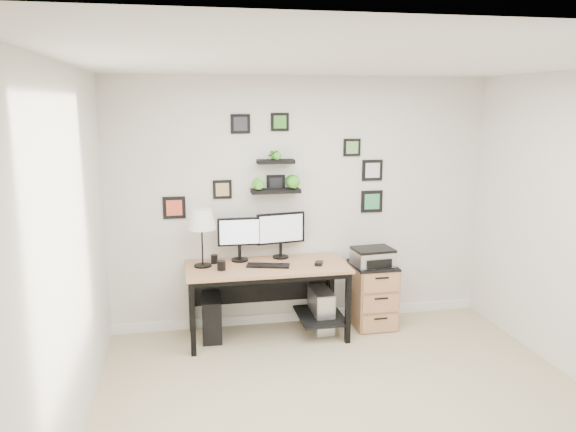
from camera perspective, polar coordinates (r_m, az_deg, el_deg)
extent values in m
plane|color=#BFAF89|center=(4.52, 7.24, -19.77)|extent=(4.00, 4.00, 0.00)
plane|color=silver|center=(3.87, 8.25, 15.25)|extent=(4.00, 4.00, 0.00)
plane|color=silver|center=(5.88, 1.47, 1.35)|extent=(4.00, 0.00, 4.00)
plane|color=silver|center=(2.33, 24.34, -16.19)|extent=(4.00, 0.00, 4.00)
plane|color=silver|center=(3.87, -21.73, -4.92)|extent=(0.00, 4.00, 4.00)
cube|color=white|center=(6.21, 1.44, -10.09)|extent=(4.00, 0.03, 0.10)
cube|color=#B27E54|center=(5.58, -2.13, -5.19)|extent=(1.60, 0.70, 0.03)
cube|color=black|center=(5.59, -2.13, -5.58)|extent=(1.54, 0.64, 0.05)
cube|color=black|center=(5.98, -2.61, -6.81)|extent=(1.44, 0.02, 0.41)
cube|color=black|center=(5.87, 3.30, -10.08)|extent=(0.45, 0.63, 0.03)
cube|color=black|center=(5.36, -9.66, -10.31)|extent=(0.05, 0.05, 0.72)
cube|color=black|center=(5.92, -9.82, -8.17)|extent=(0.05, 0.05, 0.72)
cube|color=black|center=(5.59, 6.11, -9.29)|extent=(0.05, 0.05, 0.72)
cube|color=black|center=(6.13, 4.45, -7.35)|extent=(0.05, 0.05, 0.72)
cylinder|color=black|center=(5.75, -4.92, -4.46)|extent=(0.18, 0.18, 0.02)
cylinder|color=black|center=(5.73, -4.94, -3.72)|extent=(0.04, 0.04, 0.15)
cube|color=black|center=(5.67, -4.97, -1.60)|extent=(0.44, 0.04, 0.29)
cube|color=silver|center=(5.66, -4.95, -1.64)|extent=(0.40, 0.01, 0.25)
cylinder|color=black|center=(5.84, -0.75, -4.18)|extent=(0.19, 0.19, 0.02)
cylinder|color=black|center=(5.82, -0.75, -3.48)|extent=(0.04, 0.04, 0.15)
cube|color=black|center=(5.76, -0.74, -1.24)|extent=(0.51, 0.11, 0.32)
cube|color=silver|center=(5.74, -0.68, -1.28)|extent=(0.46, 0.08, 0.28)
cube|color=black|center=(5.54, -2.03, -5.05)|extent=(0.44, 0.24, 0.02)
cube|color=black|center=(5.59, 3.15, -4.82)|extent=(0.11, 0.13, 0.03)
cylinder|color=black|center=(5.60, -8.64, -5.00)|extent=(0.17, 0.17, 0.02)
cylinder|color=black|center=(5.54, -8.72, -2.40)|extent=(0.02, 0.02, 0.52)
cone|color=white|center=(5.49, -8.79, -0.32)|extent=(0.28, 0.28, 0.19)
cylinder|color=black|center=(5.45, -6.78, -5.01)|extent=(0.08, 0.08, 0.09)
cylinder|color=black|center=(5.68, -7.50, -4.37)|extent=(0.07, 0.07, 0.09)
cube|color=black|center=(5.78, -7.75, -10.16)|extent=(0.21, 0.44, 0.43)
cube|color=gray|center=(5.92, 3.38, -9.49)|extent=(0.19, 0.44, 0.44)
cube|color=silver|center=(5.73, 3.93, -10.25)|extent=(0.17, 0.01, 0.41)
cube|color=#B27E54|center=(6.07, 8.55, -7.97)|extent=(0.42, 0.50, 0.65)
cube|color=black|center=(5.97, 8.64, -4.94)|extent=(0.43, 0.51, 0.02)
cube|color=#B27E54|center=(5.93, 9.33, -10.75)|extent=(0.39, 0.02, 0.18)
cylinder|color=black|center=(5.89, 9.40, -10.26)|extent=(0.14, 0.02, 0.02)
cube|color=#B27E54|center=(5.85, 9.40, -8.79)|extent=(0.39, 0.02, 0.18)
cylinder|color=black|center=(5.81, 9.47, -8.27)|extent=(0.14, 0.02, 0.02)
cube|color=#B27E54|center=(5.78, 9.47, -6.77)|extent=(0.39, 0.02, 0.18)
cylinder|color=black|center=(5.75, 9.54, -6.24)|extent=(0.14, 0.02, 0.02)
cube|color=silver|center=(5.91, 8.62, -4.22)|extent=(0.42, 0.34, 0.15)
cube|color=black|center=(5.88, 8.64, -3.38)|extent=(0.42, 0.34, 0.03)
cube|color=black|center=(5.77, 9.28, -4.86)|extent=(0.27, 0.04, 0.09)
cube|color=black|center=(5.71, -1.27, 2.57)|extent=(0.50, 0.18, 0.04)
cube|color=black|center=(5.67, -1.26, 5.55)|extent=(0.38, 0.15, 0.04)
imported|color=green|center=(5.67, -2.97, 4.06)|extent=(0.15, 0.12, 0.27)
imported|color=green|center=(5.72, 0.41, 4.16)|extent=(0.15, 0.15, 0.27)
imported|color=green|center=(5.65, -1.27, 7.04)|extent=(0.13, 0.09, 0.25)
cube|color=black|center=(5.93, 6.51, 6.93)|extent=(0.18, 0.02, 0.18)
cube|color=#60A249|center=(5.92, 6.55, 6.92)|extent=(0.13, 0.00, 0.13)
cube|color=black|center=(6.03, 8.56, 4.62)|extent=(0.22, 0.02, 0.22)
cube|color=silver|center=(6.02, 8.59, 4.60)|extent=(0.16, 0.00, 0.16)
cube|color=black|center=(6.08, 8.51, 1.47)|extent=(0.24, 0.02, 0.24)
cube|color=#338D54|center=(6.07, 8.54, 1.45)|extent=(0.17, 0.00, 0.17)
cube|color=black|center=(5.68, -4.86, 9.31)|extent=(0.19, 0.02, 0.19)
cube|color=#27292F|center=(5.67, -4.85, 9.31)|extent=(0.14, 0.00, 0.14)
cube|color=black|center=(5.74, -0.83, 9.53)|extent=(0.18, 0.02, 0.18)
cube|color=#3C852C|center=(5.72, -0.81, 9.53)|extent=(0.13, 0.00, 0.13)
cube|color=black|center=(5.78, -1.25, 3.26)|extent=(0.19, 0.02, 0.19)
cube|color=black|center=(5.77, -1.23, 3.24)|extent=(0.13, 0.00, 0.13)
cube|color=black|center=(5.72, -6.69, 2.70)|extent=(0.19, 0.02, 0.19)
cube|color=tan|center=(5.71, -6.68, 2.68)|extent=(0.13, 0.00, 0.13)
cube|color=black|center=(5.74, -11.48, 0.83)|extent=(0.22, 0.02, 0.22)
cube|color=#DF4F34|center=(5.73, -11.48, 0.81)|extent=(0.16, 0.00, 0.16)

